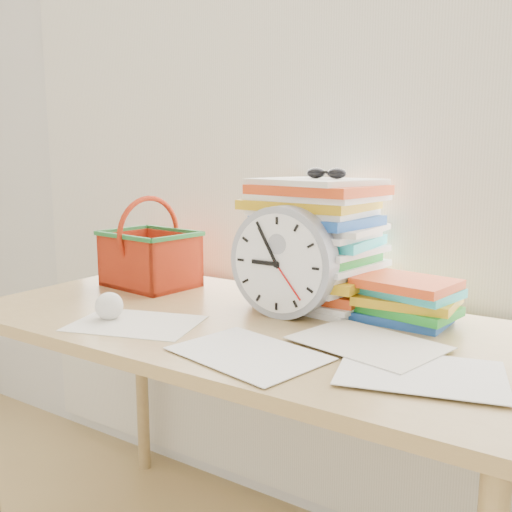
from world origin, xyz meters
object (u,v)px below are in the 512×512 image
Objects in this scene: desk at (241,348)px; book_stack at (406,300)px; paper_stack at (314,243)px; clock at (283,262)px; basket at (150,243)px.

book_stack reaches higher than desk.
clock is at bearing -92.91° from paper_stack.
basket is at bearing -176.58° from book_stack.
desk is 5.06× the size of clock.
paper_stack is at bearing 69.36° from desk.
clock reaches higher than book_stack.
basket is (-0.52, -0.07, -0.03)m from paper_stack.
paper_stack is at bearing 174.26° from book_stack.
clock reaches higher than desk.
book_stack is at bearing 23.93° from clock.
book_stack is (0.27, 0.12, -0.08)m from clock.
desk is at bearing -11.60° from basket.
paper_stack is 1.22× the size of clock.
paper_stack is (0.08, 0.22, 0.24)m from desk.
clock is 0.31m from book_stack.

